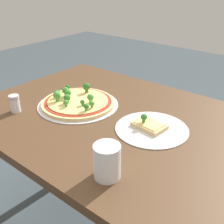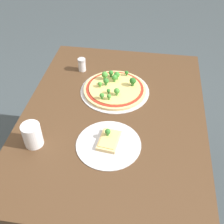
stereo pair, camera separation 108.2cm
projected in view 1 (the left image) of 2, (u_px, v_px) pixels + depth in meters
The scene contains 5 objects.
dining_table at pixel (111, 134), 1.24m from camera, with size 1.20×0.89×0.75m.
pizza_tray_whole at pixel (78, 102), 1.28m from camera, with size 0.37×0.37×0.07m.
pizza_tray_slice at pixel (151, 127), 1.09m from camera, with size 0.28×0.28×0.06m.
drinking_cup at pixel (107, 161), 0.82m from camera, with size 0.08×0.08×0.11m, color white.
condiment_shaker at pixel (15, 103), 1.21m from camera, with size 0.05×0.05×0.08m.
Camera 1 is at (-0.67, 0.82, 1.31)m, focal length 45.00 mm.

